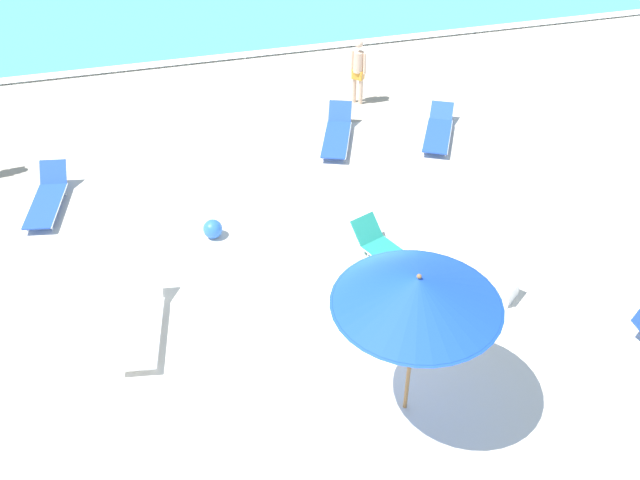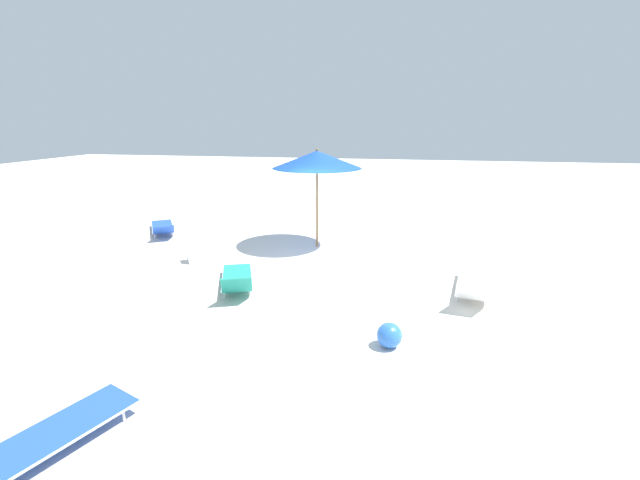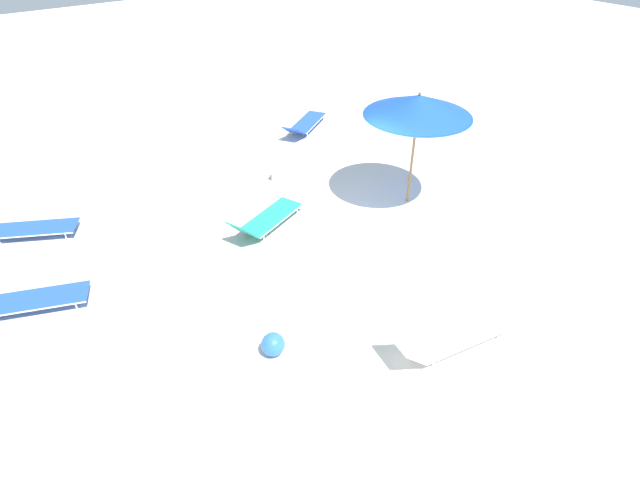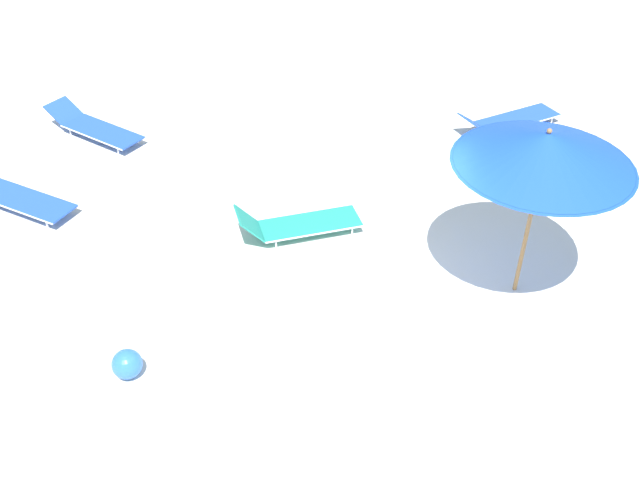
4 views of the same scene
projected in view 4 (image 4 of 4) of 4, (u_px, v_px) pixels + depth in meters
ground_plane at (354, 316)px, 10.21m from camera, size 60.00×60.00×0.16m
beach_umbrella at (545, 149)px, 9.10m from camera, size 2.39×2.39×2.69m
sun_lounger_near_water_left at (94, 127)px, 14.08m from camera, size 1.57×2.23×0.47m
sun_lounger_near_water_right at (509, 120)px, 14.32m from camera, size 1.72×2.20×0.50m
sun_lounger_mid_beach_solo at (297, 224)px, 11.49m from camera, size 1.30×2.09×0.60m
sun_lounger_mid_beach_pair_a at (15, 195)px, 12.15m from camera, size 1.37×2.26×0.60m
beach_ball at (127, 364)px, 9.11m from camera, size 0.40×0.40×0.40m
cooler_box at (392, 176)px, 12.69m from camera, size 0.61×0.58×0.37m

